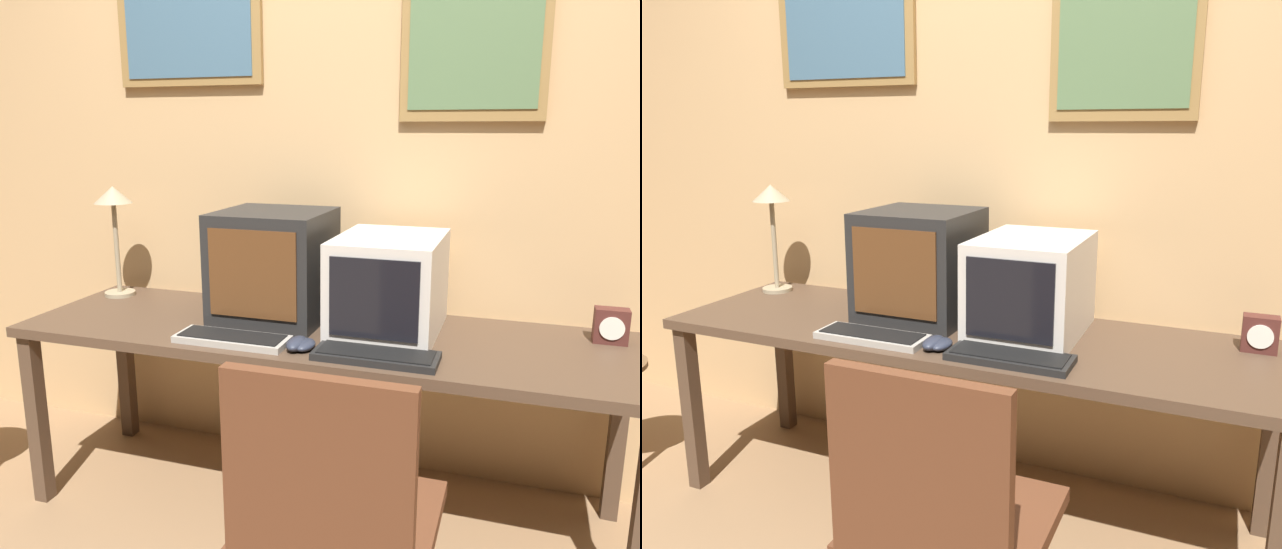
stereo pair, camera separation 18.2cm
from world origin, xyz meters
TOP-DOWN VIEW (x-y plane):
  - wall_back at (-0.00, 1.35)m, footprint 8.00×0.08m
  - desk at (0.00, 0.93)m, footprint 2.15×0.65m
  - monitor_left at (-0.21, 1.02)m, footprint 0.39×0.40m
  - monitor_right at (0.23, 0.99)m, footprint 0.35×0.47m
  - keyboard_main at (-0.24, 0.71)m, footprint 0.38×0.14m
  - keyboard_side at (0.25, 0.71)m, footprint 0.38×0.15m
  - mouse_near_keyboard at (0.02, 0.72)m, footprint 0.07×0.10m
  - mouse_far_corner at (-0.01, 0.71)m, footprint 0.06×0.11m
  - desk_clock at (0.95, 1.10)m, footprint 0.11×0.06m
  - desk_lamp at (-0.96, 1.11)m, footprint 0.16×0.16m

SIDE VIEW (x-z plane):
  - desk at x=0.00m, z-range 0.28..0.99m
  - keyboard_main at x=-0.24m, z-range 0.70..0.73m
  - keyboard_side at x=0.25m, z-range 0.70..0.73m
  - mouse_near_keyboard at x=0.02m, z-range 0.70..0.74m
  - mouse_far_corner at x=-0.01m, z-range 0.70..0.74m
  - desk_clock at x=0.95m, z-range 0.70..0.82m
  - monitor_right at x=0.23m, z-range 0.70..1.04m
  - monitor_left at x=-0.21m, z-range 0.70..1.10m
  - desk_lamp at x=-0.96m, z-range 0.83..1.29m
  - wall_back at x=0.00m, z-range 0.01..2.61m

